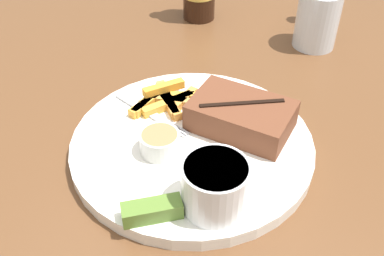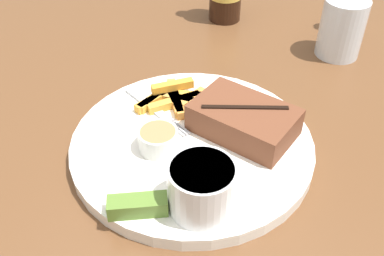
{
  "view_description": "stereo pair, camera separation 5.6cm",
  "coord_description": "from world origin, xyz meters",
  "px_view_note": "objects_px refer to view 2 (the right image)",
  "views": [
    {
      "loc": [
        0.14,
        -0.41,
        1.12
      ],
      "look_at": [
        0.0,
        0.0,
        0.76
      ],
      "focal_mm": 42.0,
      "sensor_mm": 36.0,
      "label": 1
    },
    {
      "loc": [
        0.19,
        -0.39,
        1.12
      ],
      "look_at": [
        0.0,
        0.0,
        0.76
      ],
      "focal_mm": 42.0,
      "sensor_mm": 36.0,
      "label": 2
    }
  ],
  "objects_px": {
    "coleslaw_cup": "(202,186)",
    "fork_utensil": "(154,109)",
    "dipping_sauce_cup": "(158,139)",
    "drinking_glass": "(342,28)",
    "steak_portion": "(244,120)",
    "dinner_plate": "(192,145)",
    "salt_shaker": "(340,12)",
    "pickle_spear": "(138,206)"
  },
  "relations": [
    {
      "from": "coleslaw_cup",
      "to": "pickle_spear",
      "type": "distance_m",
      "value": 0.07
    },
    {
      "from": "dipping_sauce_cup",
      "to": "pickle_spear",
      "type": "relative_size",
      "value": 0.76
    },
    {
      "from": "drinking_glass",
      "to": "salt_shaker",
      "type": "xyz_separation_m",
      "value": [
        -0.02,
        0.09,
        -0.02
      ]
    },
    {
      "from": "steak_portion",
      "to": "salt_shaker",
      "type": "relative_size",
      "value": 2.17
    },
    {
      "from": "pickle_spear",
      "to": "salt_shaker",
      "type": "distance_m",
      "value": 0.56
    },
    {
      "from": "pickle_spear",
      "to": "fork_utensil",
      "type": "xyz_separation_m",
      "value": [
        -0.08,
        0.16,
        -0.01
      ]
    },
    {
      "from": "steak_portion",
      "to": "pickle_spear",
      "type": "xyz_separation_m",
      "value": [
        -0.05,
        -0.18,
        -0.01
      ]
    },
    {
      "from": "dinner_plate",
      "to": "pickle_spear",
      "type": "xyz_separation_m",
      "value": [
        0.0,
        -0.13,
        0.02
      ]
    },
    {
      "from": "pickle_spear",
      "to": "steak_portion",
      "type": "bearing_deg",
      "value": 73.78
    },
    {
      "from": "steak_portion",
      "to": "drinking_glass",
      "type": "relative_size",
      "value": 1.43
    },
    {
      "from": "steak_portion",
      "to": "fork_utensil",
      "type": "bearing_deg",
      "value": -174.46
    },
    {
      "from": "coleslaw_cup",
      "to": "dipping_sauce_cup",
      "type": "xyz_separation_m",
      "value": [
        -0.09,
        0.06,
        -0.02
      ]
    },
    {
      "from": "dinner_plate",
      "to": "salt_shaker",
      "type": "relative_size",
      "value": 4.81
    },
    {
      "from": "dinner_plate",
      "to": "fork_utensil",
      "type": "bearing_deg",
      "value": 156.68
    },
    {
      "from": "dinner_plate",
      "to": "fork_utensil",
      "type": "distance_m",
      "value": 0.08
    },
    {
      "from": "fork_utensil",
      "to": "drinking_glass",
      "type": "distance_m",
      "value": 0.35
    },
    {
      "from": "dinner_plate",
      "to": "coleslaw_cup",
      "type": "bearing_deg",
      "value": -58.1
    },
    {
      "from": "coleslaw_cup",
      "to": "drinking_glass",
      "type": "xyz_separation_m",
      "value": [
        0.06,
        0.42,
        -0.0
      ]
    },
    {
      "from": "coleslaw_cup",
      "to": "steak_portion",
      "type": "bearing_deg",
      "value": 92.36
    },
    {
      "from": "fork_utensil",
      "to": "salt_shaker",
      "type": "relative_size",
      "value": 1.96
    },
    {
      "from": "dipping_sauce_cup",
      "to": "coleslaw_cup",
      "type": "bearing_deg",
      "value": -34.38
    },
    {
      "from": "coleslaw_cup",
      "to": "fork_utensil",
      "type": "xyz_separation_m",
      "value": [
        -0.13,
        0.13,
        -0.03
      ]
    },
    {
      "from": "dinner_plate",
      "to": "dipping_sauce_cup",
      "type": "xyz_separation_m",
      "value": [
        -0.03,
        -0.03,
        0.02
      ]
    },
    {
      "from": "dipping_sauce_cup",
      "to": "drinking_glass",
      "type": "xyz_separation_m",
      "value": [
        0.15,
        0.36,
        0.02
      ]
    },
    {
      "from": "dinner_plate",
      "to": "drinking_glass",
      "type": "relative_size",
      "value": 3.17
    },
    {
      "from": "steak_portion",
      "to": "salt_shaker",
      "type": "distance_m",
      "value": 0.38
    },
    {
      "from": "coleslaw_cup",
      "to": "pickle_spear",
      "type": "relative_size",
      "value": 1.1
    },
    {
      "from": "steak_portion",
      "to": "fork_utensil",
      "type": "height_order",
      "value": "steak_portion"
    },
    {
      "from": "fork_utensil",
      "to": "salt_shaker",
      "type": "height_order",
      "value": "salt_shaker"
    },
    {
      "from": "dinner_plate",
      "to": "drinking_glass",
      "type": "xyz_separation_m",
      "value": [
        0.11,
        0.33,
        0.04
      ]
    },
    {
      "from": "fork_utensil",
      "to": "steak_portion",
      "type": "bearing_deg",
      "value": 28.86
    },
    {
      "from": "pickle_spear",
      "to": "fork_utensil",
      "type": "height_order",
      "value": "pickle_spear"
    },
    {
      "from": "drinking_glass",
      "to": "salt_shaker",
      "type": "height_order",
      "value": "drinking_glass"
    },
    {
      "from": "pickle_spear",
      "to": "salt_shaker",
      "type": "relative_size",
      "value": 1.02
    },
    {
      "from": "coleslaw_cup",
      "to": "fork_utensil",
      "type": "distance_m",
      "value": 0.19
    },
    {
      "from": "fork_utensil",
      "to": "drinking_glass",
      "type": "bearing_deg",
      "value": 80.62
    },
    {
      "from": "dinner_plate",
      "to": "drinking_glass",
      "type": "height_order",
      "value": "drinking_glass"
    },
    {
      "from": "dinner_plate",
      "to": "salt_shaker",
      "type": "distance_m",
      "value": 0.43
    },
    {
      "from": "steak_portion",
      "to": "dipping_sauce_cup",
      "type": "distance_m",
      "value": 0.11
    },
    {
      "from": "steak_portion",
      "to": "coleslaw_cup",
      "type": "xyz_separation_m",
      "value": [
        0.01,
        -0.14,
        0.01
      ]
    },
    {
      "from": "steak_portion",
      "to": "fork_utensil",
      "type": "distance_m",
      "value": 0.13
    },
    {
      "from": "fork_utensil",
      "to": "salt_shaker",
      "type": "xyz_separation_m",
      "value": [
        0.17,
        0.39,
        0.01
      ]
    }
  ]
}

